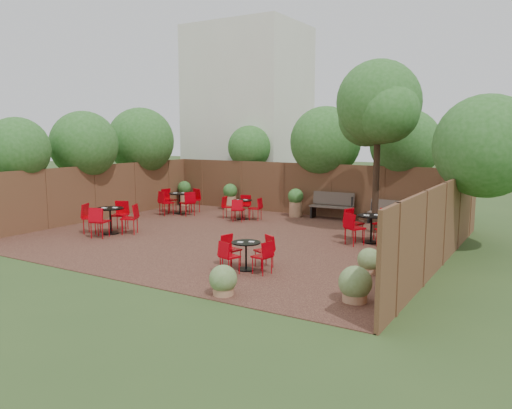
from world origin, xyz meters
The scene contains 13 objects.
ground centered at (0.00, 0.00, 0.00)m, with size 80.00×80.00×0.00m, color #354F23.
courtyard_paving centered at (0.00, 0.00, 0.01)m, with size 12.00×10.00×0.02m, color #331A15.
fence_back centered at (0.00, 5.00, 1.00)m, with size 12.00×0.08×2.00m, color #4D2E1C.
fence_left centered at (-6.00, 0.00, 1.00)m, with size 0.08×10.00×2.00m, color #4D2E1C.
fence_right centered at (6.00, 0.00, 1.00)m, with size 0.08×10.00×2.00m, color #4D2E1C.
neighbour_building centered at (-4.50, 8.00, 4.00)m, with size 5.00×4.00×8.00m, color silver.
overhang_foliage centered at (-1.01, 3.00, 2.76)m, with size 15.92×10.60×2.72m.
courtyard_tree centered at (3.36, 2.96, 3.92)m, with size 2.76×2.66×5.37m.
park_bench_left centered at (1.23, 4.63, 0.52)m, with size 1.60×0.58×0.98m.
park_bench_right centered at (3.32, 4.62, 0.45)m, with size 1.37×0.51×0.83m.
bistro_tables centered at (-1.00, 0.66, 0.47)m, with size 9.79×7.18×0.95m.
planters centered at (-0.37, 3.49, 0.61)m, with size 11.88×3.95×1.16m.
low_shrubs centered at (4.36, -3.45, 0.32)m, with size 2.94×3.52×0.68m.
Camera 1 is at (8.30, -12.48, 3.18)m, focal length 35.45 mm.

